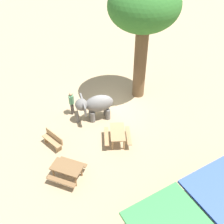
# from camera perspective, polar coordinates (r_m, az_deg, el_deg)

# --- Properties ---
(ground_plane) EXTENTS (60.00, 60.00, 0.00)m
(ground_plane) POSITION_cam_1_polar(r_m,az_deg,el_deg) (17.33, -0.70, 0.69)
(ground_plane) COLOR tan
(elephant) EXTENTS (2.41, 1.68, 1.66)m
(elephant) POSITION_cam_1_polar(r_m,az_deg,el_deg) (15.97, -3.67, 1.54)
(elephant) COLOR slate
(elephant) RESTS_ON ground_plane
(person_handler) EXTENTS (0.38, 0.39, 1.62)m
(person_handler) POSITION_cam_1_polar(r_m,az_deg,el_deg) (16.60, -8.79, 2.28)
(person_handler) COLOR #3F3833
(person_handler) RESTS_ON ground_plane
(shade_tree_main) EXTENTS (4.33, 3.96, 7.67)m
(shade_tree_main) POSITION_cam_1_polar(r_m,az_deg,el_deg) (16.09, 7.02, 21.30)
(shade_tree_main) COLOR brown
(shade_tree_main) RESTS_ON ground_plane
(wooden_bench) EXTENTS (0.80, 1.46, 0.88)m
(wooden_bench) POSITION_cam_1_polar(r_m,az_deg,el_deg) (14.92, -12.67, -5.85)
(wooden_bench) COLOR #9E7A51
(wooden_bench) RESTS_ON ground_plane
(picnic_table_near) EXTENTS (2.10, 2.10, 0.78)m
(picnic_table_near) POSITION_cam_1_polar(r_m,az_deg,el_deg) (13.23, -9.76, -12.18)
(picnic_table_near) COLOR brown
(picnic_table_near) RESTS_ON ground_plane
(picnic_table_far) EXTENTS (2.00, 2.01, 0.78)m
(picnic_table_far) POSITION_cam_1_polar(r_m,az_deg,el_deg) (14.71, 1.20, -4.79)
(picnic_table_far) COLOR #9E7A51
(picnic_table_far) RESTS_ON ground_plane
(market_stall_blue) EXTENTS (2.50, 2.50, 2.52)m
(market_stall_blue) POSITION_cam_1_polar(r_m,az_deg,el_deg) (11.93, 21.92, -19.37)
(market_stall_blue) COLOR #59514C
(market_stall_blue) RESTS_ON ground_plane
(feed_bucket) EXTENTS (0.36, 0.36, 0.32)m
(feed_bucket) POSITION_cam_1_polar(r_m,az_deg,el_deg) (17.49, -2.20, 1.74)
(feed_bucket) COLOR gray
(feed_bucket) RESTS_ON ground_plane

